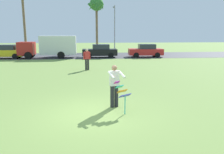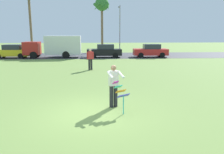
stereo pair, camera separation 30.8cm
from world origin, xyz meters
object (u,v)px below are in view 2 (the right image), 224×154
streetlight_pole (120,26)px  person_walker_near (90,59)px  person_kite_flyer (114,84)px  parked_car_yellow (12,52)px  parked_car_black (104,51)px  parked_car_red (151,51)px  parked_truck_red_cab (56,46)px  kite_held (121,92)px  palm_tree_right_near (102,6)px

streetlight_pole → person_walker_near: streetlight_pole is taller
person_kite_flyer → parked_car_yellow: size_ratio=0.41×
streetlight_pole → parked_car_yellow: bearing=-152.6°
parked_car_black → parked_car_red: 5.74m
parked_truck_red_cab → parked_car_black: bearing=0.0°
kite_held → person_walker_near: (-1.48, 10.02, 0.13)m
palm_tree_right_near → parked_car_black: bearing=-89.2°
person_kite_flyer → parked_car_red: size_ratio=0.41×
palm_tree_right_near → person_walker_near: 18.92m
parked_car_black → palm_tree_right_near: (-0.12, 8.51, 6.22)m
palm_tree_right_near → streetlight_pole: bearing=-28.8°
parked_truck_red_cab → streetlight_pole: 11.23m
parked_car_yellow → person_walker_near: 13.45m
parked_car_red → palm_tree_right_near: bearing=124.5°
parked_car_yellow → person_kite_flyer: bearing=-59.7°
kite_held → palm_tree_right_near: (-0.18, 27.90, 6.18)m
kite_held → parked_car_black: size_ratio=0.28×
parked_car_yellow → palm_tree_right_near: size_ratio=0.50×
streetlight_pole → person_walker_near: bearing=-103.5°
kite_held → person_walker_near: size_ratio=0.69×
kite_held → person_walker_near: bearing=98.4°
parked_car_yellow → streetlight_pole: 15.67m
parked_car_yellow → kite_held: bearing=-60.1°
palm_tree_right_near → parked_car_red: bearing=-55.5°
person_kite_flyer → parked_car_yellow: bearing=120.3°
parked_truck_red_cab → parked_car_black: parked_truck_red_cab is taller
parked_car_red → kite_held: bearing=-106.3°
person_kite_flyer → palm_tree_right_near: 27.86m
kite_held → parked_car_black: parked_car_black is taller
parked_car_black → parked_car_yellow: bearing=-180.0°
kite_held → streetlight_pole: bearing=84.7°
person_kite_flyer → parked_car_black: 18.68m
kite_held → parked_car_black: 19.38m
parked_truck_red_cab → streetlight_pole: (8.34, 7.05, 2.59)m
parked_truck_red_cab → person_walker_near: bearing=-64.9°
parked_car_yellow → parked_car_black: (11.08, 0.00, 0.00)m
person_walker_near → person_kite_flyer: bearing=-82.3°
person_kite_flyer → parked_car_red: person_kite_flyer is taller
parked_car_black → palm_tree_right_near: palm_tree_right_near is taller
parked_car_black → person_walker_near: size_ratio=2.44×
person_kite_flyer → parked_car_black: (0.15, 18.68, -0.18)m
parked_car_yellow → person_walker_near: size_ratio=2.44×
parked_truck_red_cab → parked_car_red: 11.56m
kite_held → person_walker_near: 10.13m
kite_held → parked_car_yellow: parked_car_yellow is taller
parked_car_black → person_walker_near: person_walker_near is taller
parked_truck_red_cab → parked_car_red: bearing=-0.0°
parked_truck_red_cab → parked_car_red: (11.55, -0.00, -0.64)m
palm_tree_right_near → parked_truck_red_cab: bearing=-123.7°
parked_car_red → palm_tree_right_near: size_ratio=0.51×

